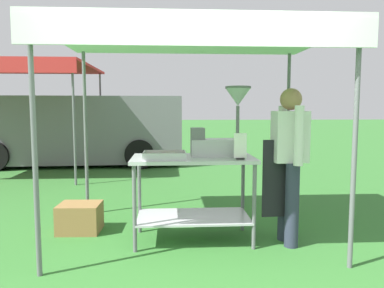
{
  "coord_description": "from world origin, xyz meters",
  "views": [
    {
      "loc": [
        -0.24,
        -2.6,
        1.41
      ],
      "look_at": [
        -0.01,
        1.39,
        1.02
      ],
      "focal_mm": 34.16,
      "sensor_mm": 36.0,
      "label": 1
    }
  ],
  "objects_px": {
    "donut_tray": "(165,157)",
    "menu_sign": "(240,148)",
    "stall_canopy": "(193,42)",
    "neighbour_tent": "(10,68)",
    "donut_cart": "(193,180)",
    "van_grey": "(77,129)",
    "vendor": "(289,158)",
    "donut_fryer": "(222,131)",
    "supply_crate": "(80,218)"
  },
  "relations": [
    {
      "from": "donut_tray",
      "to": "menu_sign",
      "type": "xyz_separation_m",
      "value": [
        0.75,
        -0.1,
        0.09
      ]
    },
    {
      "from": "stall_canopy",
      "to": "neighbour_tent",
      "type": "height_order",
      "value": "neighbour_tent"
    },
    {
      "from": "donut_cart",
      "to": "donut_tray",
      "type": "height_order",
      "value": "donut_tray"
    },
    {
      "from": "van_grey",
      "to": "donut_cart",
      "type": "bearing_deg",
      "value": -65.03
    },
    {
      "from": "donut_cart",
      "to": "stall_canopy",
      "type": "bearing_deg",
      "value": 90.0
    },
    {
      "from": "stall_canopy",
      "to": "neighbour_tent",
      "type": "distance_m",
      "value": 5.42
    },
    {
      "from": "menu_sign",
      "to": "neighbour_tent",
      "type": "height_order",
      "value": "neighbour_tent"
    },
    {
      "from": "donut_cart",
      "to": "vendor",
      "type": "bearing_deg",
      "value": -8.27
    },
    {
      "from": "menu_sign",
      "to": "neighbour_tent",
      "type": "relative_size",
      "value": 0.08
    },
    {
      "from": "donut_cart",
      "to": "vendor",
      "type": "xyz_separation_m",
      "value": [
        0.98,
        -0.14,
        0.25
      ]
    },
    {
      "from": "menu_sign",
      "to": "vendor",
      "type": "height_order",
      "value": "vendor"
    },
    {
      "from": "donut_tray",
      "to": "neighbour_tent",
      "type": "xyz_separation_m",
      "value": [
        -3.29,
        4.28,
        1.32
      ]
    },
    {
      "from": "donut_cart",
      "to": "neighbour_tent",
      "type": "bearing_deg",
      "value": 130.64
    },
    {
      "from": "donut_cart",
      "to": "donut_fryer",
      "type": "xyz_separation_m",
      "value": [
        0.31,
        0.08,
        0.52
      ]
    },
    {
      "from": "donut_fryer",
      "to": "vendor",
      "type": "height_order",
      "value": "donut_fryer"
    },
    {
      "from": "donut_cart",
      "to": "menu_sign",
      "type": "xyz_separation_m",
      "value": [
        0.46,
        -0.22,
        0.36
      ]
    },
    {
      "from": "stall_canopy",
      "to": "donut_fryer",
      "type": "xyz_separation_m",
      "value": [
        0.31,
        -0.02,
        -0.92
      ]
    },
    {
      "from": "donut_cart",
      "to": "vendor",
      "type": "relative_size",
      "value": 0.8
    },
    {
      "from": "donut_tray",
      "to": "vendor",
      "type": "bearing_deg",
      "value": -1.38
    },
    {
      "from": "stall_canopy",
      "to": "donut_cart",
      "type": "relative_size",
      "value": 2.26
    },
    {
      "from": "donut_tray",
      "to": "donut_fryer",
      "type": "height_order",
      "value": "donut_fryer"
    },
    {
      "from": "donut_tray",
      "to": "van_grey",
      "type": "bearing_deg",
      "value": 112.04
    },
    {
      "from": "donut_fryer",
      "to": "supply_crate",
      "type": "height_order",
      "value": "donut_fryer"
    },
    {
      "from": "menu_sign",
      "to": "donut_tray",
      "type": "bearing_deg",
      "value": 172.1
    },
    {
      "from": "stall_canopy",
      "to": "menu_sign",
      "type": "relative_size",
      "value": 10.98
    },
    {
      "from": "donut_cart",
      "to": "van_grey",
      "type": "relative_size",
      "value": 0.24
    },
    {
      "from": "menu_sign",
      "to": "stall_canopy",
      "type": "bearing_deg",
      "value": 145.49
    },
    {
      "from": "vendor",
      "to": "supply_crate",
      "type": "bearing_deg",
      "value": 167.74
    },
    {
      "from": "supply_crate",
      "to": "neighbour_tent",
      "type": "height_order",
      "value": "neighbour_tent"
    },
    {
      "from": "menu_sign",
      "to": "neighbour_tent",
      "type": "xyz_separation_m",
      "value": [
        -4.04,
        4.39,
        1.22
      ]
    },
    {
      "from": "donut_cart",
      "to": "supply_crate",
      "type": "relative_size",
      "value": 2.68
    },
    {
      "from": "donut_cart",
      "to": "vendor",
      "type": "height_order",
      "value": "vendor"
    },
    {
      "from": "van_grey",
      "to": "stall_canopy",
      "type": "bearing_deg",
      "value": -64.64
    },
    {
      "from": "donut_cart",
      "to": "menu_sign",
      "type": "bearing_deg",
      "value": -25.24
    },
    {
      "from": "donut_cart",
      "to": "menu_sign",
      "type": "distance_m",
      "value": 0.62
    },
    {
      "from": "donut_tray",
      "to": "stall_canopy",
      "type": "bearing_deg",
      "value": 35.6
    },
    {
      "from": "donut_tray",
      "to": "neighbour_tent",
      "type": "distance_m",
      "value": 5.55
    },
    {
      "from": "vendor",
      "to": "supply_crate",
      "type": "distance_m",
      "value": 2.42
    },
    {
      "from": "vendor",
      "to": "neighbour_tent",
      "type": "relative_size",
      "value": 0.47
    },
    {
      "from": "van_grey",
      "to": "neighbour_tent",
      "type": "bearing_deg",
      "value": -124.89
    },
    {
      "from": "donut_fryer",
      "to": "neighbour_tent",
      "type": "relative_size",
      "value": 0.22
    },
    {
      "from": "neighbour_tent",
      "to": "supply_crate",
      "type": "bearing_deg",
      "value": -58.93
    },
    {
      "from": "donut_fryer",
      "to": "donut_tray",
      "type": "bearing_deg",
      "value": -162.22
    },
    {
      "from": "donut_cart",
      "to": "neighbour_tent",
      "type": "xyz_separation_m",
      "value": [
        -3.58,
        4.17,
        1.58
      ]
    },
    {
      "from": "menu_sign",
      "to": "supply_crate",
      "type": "bearing_deg",
      "value": 162.0
    },
    {
      "from": "donut_tray",
      "to": "vendor",
      "type": "distance_m",
      "value": 1.27
    },
    {
      "from": "vendor",
      "to": "donut_fryer",
      "type": "bearing_deg",
      "value": 161.17
    },
    {
      "from": "donut_cart",
      "to": "vendor",
      "type": "distance_m",
      "value": 1.02
    },
    {
      "from": "donut_cart",
      "to": "supply_crate",
      "type": "xyz_separation_m",
      "value": [
        -1.28,
        0.35,
        -0.49
      ]
    },
    {
      "from": "donut_tray",
      "to": "menu_sign",
      "type": "distance_m",
      "value": 0.76
    }
  ]
}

